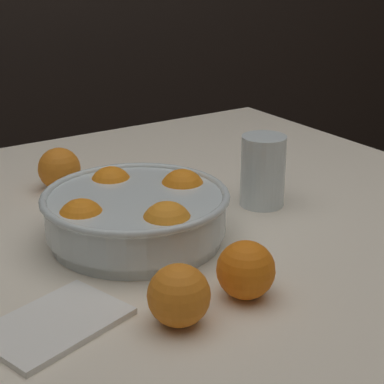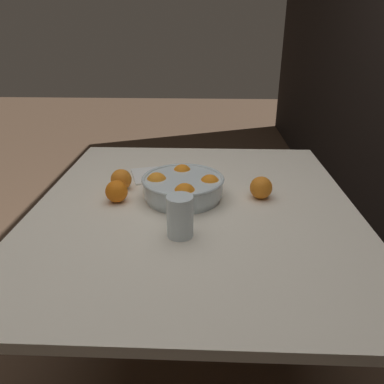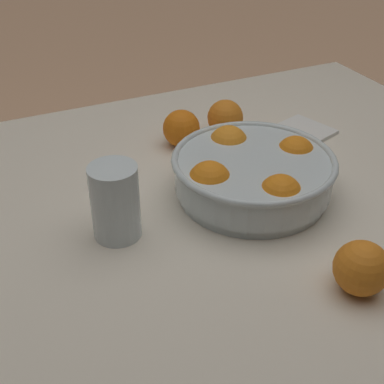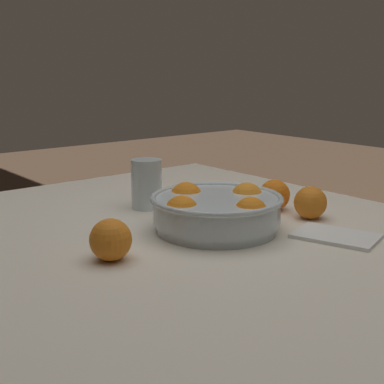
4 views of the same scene
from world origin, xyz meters
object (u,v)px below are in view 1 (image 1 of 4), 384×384
fruit_bowl (137,213)px  orange_loose_aside (59,169)px  orange_loose_front (179,295)px  juice_glass (263,174)px  orange_loose_near_bowl (246,270)px

fruit_bowl → orange_loose_aside: 0.28m
fruit_bowl → orange_loose_front: (-0.07, -0.23, -0.01)m
juice_glass → orange_loose_aside: bearing=135.1°
fruit_bowl → orange_loose_front: bearing=-106.6°
orange_loose_near_bowl → orange_loose_aside: 0.51m
orange_loose_front → fruit_bowl: bearing=73.4°
fruit_bowl → juice_glass: 0.26m
orange_loose_front → orange_loose_aside: bearing=83.7°
orange_loose_near_bowl → orange_loose_aside: bearing=95.7°
fruit_bowl → juice_glass: size_ratio=2.31×
juice_glass → orange_loose_aside: juice_glass is taller
fruit_bowl → juice_glass: juice_glass is taller
fruit_bowl → orange_loose_near_bowl: (0.04, -0.23, -0.01)m
juice_glass → orange_loose_aside: 0.38m
fruit_bowl → orange_loose_aside: size_ratio=3.65×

